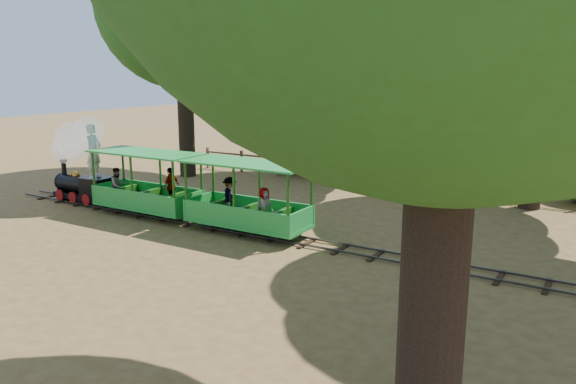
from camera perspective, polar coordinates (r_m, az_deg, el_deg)
The scene contains 11 objects.
ground at distance 15.84m, azimuth -1.18°, elevation -4.74°, with size 90.00×90.00×0.00m, color olive.
track at distance 15.82m, azimuth -1.18°, elevation -4.51°, with size 22.00×1.00×0.10m.
locomotive at distance 20.99m, azimuth -20.48°, elevation 3.69°, with size 2.75×1.29×3.15m.
carriage_front at distance 18.69m, azimuth -14.18°, elevation 0.10°, with size 3.82×1.56×1.99m.
carriage_rear at distance 16.23m, azimuth -4.29°, elevation -1.42°, with size 3.82×1.56×1.99m.
oak_nc at distance 24.71m, azimuth 7.17°, elevation 18.81°, with size 7.47×6.57×10.17m.
oak_ne at distance 20.62m, azimuth 24.84°, elevation 16.89°, with size 7.72×6.79×9.45m.
fence at distance 22.67m, azimuth 9.73°, elevation 1.82°, with size 18.10×0.10×1.00m.
shrub_west at distance 25.28m, azimuth 3.31°, elevation 3.46°, with size 2.18×1.68×1.51m, color #2D6B1E.
shrub_mid_w at distance 25.74m, azimuth 1.20°, elevation 4.43°, with size 3.20×2.46×2.22m, color #2D6B1E.
shrub_mid_e at distance 22.95m, azimuth 18.35°, elevation 1.95°, with size 2.19×1.69×1.52m, color #2D6B1E.
Camera 1 is at (8.14, -12.76, 4.66)m, focal length 35.00 mm.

